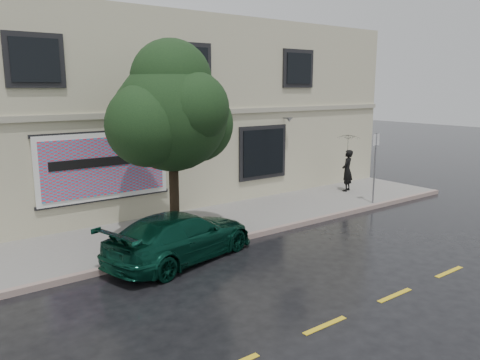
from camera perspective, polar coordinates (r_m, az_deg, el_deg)
ground at (r=13.17m, az=5.70°, el=-8.63°), size 90.00×90.00×0.00m
sidewalk at (r=15.58m, az=-2.40°, el=-5.14°), size 20.00×3.50×0.15m
curb at (r=14.23m, az=1.61°, el=-6.73°), size 20.00×0.18×0.16m
road_marking at (r=11.05m, az=18.36°, el=-13.19°), size 19.00×0.12×0.01m
building at (r=19.98m, az=-11.92°, el=8.24°), size 20.00×8.12×7.00m
billboard at (r=15.15m, az=-16.15°, el=1.64°), size 4.30×0.16×2.20m
car at (r=12.41m, az=-7.20°, el=-6.82°), size 4.73×3.00×1.28m
pedestrian at (r=20.15m, az=12.93°, el=1.13°), size 0.75×0.64×1.75m
umbrella at (r=19.98m, az=13.09°, el=4.63°), size 1.07×1.07×0.73m
street_tree at (r=13.06m, az=-8.29°, el=7.75°), size 3.08×3.08×5.10m
fire_hydrant at (r=12.72m, az=-12.23°, el=-7.16°), size 0.30×0.28×0.73m
sign_pole at (r=18.17m, az=16.13°, el=2.20°), size 0.33×0.06×2.67m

